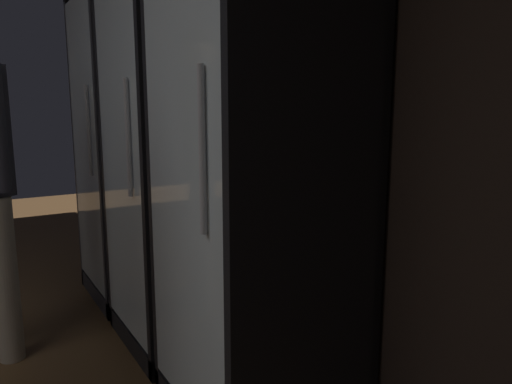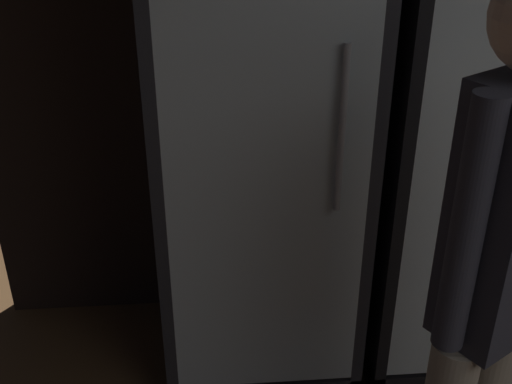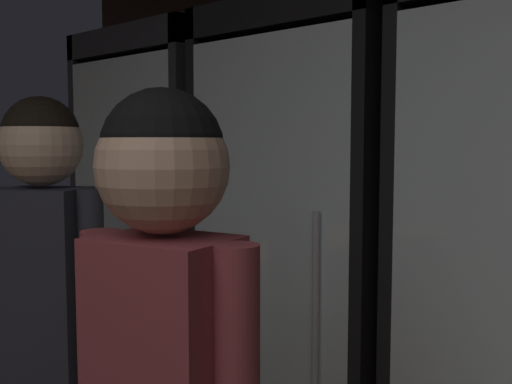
% 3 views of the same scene
% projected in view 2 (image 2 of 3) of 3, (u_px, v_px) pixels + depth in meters
% --- Properties ---
extents(cooler_far_left, '(0.68, 0.64, 1.94)m').
position_uv_depth(cooler_far_left, '(258.00, 122.00, 2.13)').
color(cooler_far_left, '#2B2B30').
rests_on(cooler_far_left, ground).
extents(cooler_left, '(0.68, 0.64, 1.94)m').
position_uv_depth(cooler_left, '(469.00, 116.00, 2.18)').
color(cooler_left, black).
rests_on(cooler_left, ground).
extents(shopper_far, '(0.29, 0.26, 1.62)m').
position_uv_depth(shopper_far, '(498.00, 258.00, 1.36)').
color(shopper_far, gray).
rests_on(shopper_far, ground).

